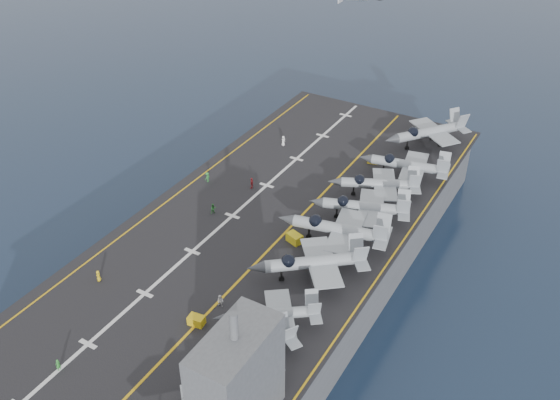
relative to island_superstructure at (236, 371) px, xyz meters
The scene contains 26 objects.
ground 38.02m from the island_superstructure, 116.57° to the left, with size 500.00×500.00×0.00m, color #142135.
hull 35.94m from the island_superstructure, 116.57° to the left, with size 36.00×90.00×10.00m, color #56595E.
flight_deck 34.41m from the island_superstructure, 116.57° to the left, with size 38.00×92.00×0.40m, color black.
foul_line 33.17m from the island_superstructure, 111.80° to the left, with size 0.35×90.00×0.02m, color gold.
landing_centerline 37.38m from the island_superstructure, 124.99° to the left, with size 0.50×90.00×0.02m, color silver.
deck_edge_port 44.50m from the island_superstructure, 136.85° to the left, with size 0.25×90.00×0.02m, color gold.
deck_edge_stbd 31.12m from the island_superstructure, 83.35° to the left, with size 0.25×90.00×0.02m, color gold.
island_superstructure is the anchor object (origin of this frame).
fighter_jet_1 9.29m from the island_superstructure, 114.76° to the left, with size 14.12×15.54×4.49m, color #8F979E, non-canonical shape.
fighter_jet_2 14.80m from the island_superstructure, 105.77° to the left, with size 15.29×14.40×4.42m, color #8F979E, non-canonical shape.
fighter_jet_3 24.52m from the island_superstructure, 99.11° to the left, with size 18.82×18.04×5.46m, color gray, non-canonical shape.
fighter_jet_4 32.42m from the island_superstructure, 97.30° to the left, with size 17.84×13.68×5.56m, color #8C959C, non-canonical shape.
fighter_jet_5 39.42m from the island_superstructure, 94.92° to the left, with size 17.48×14.48×5.20m, color #A2A8B2, non-canonical shape.
fighter_jet_6 46.62m from the island_superstructure, 95.06° to the left, with size 17.05×14.78×4.98m, color #9DA6AE, non-canonical shape.
fighter_jet_7 54.04m from the island_superstructure, 92.22° to the left, with size 16.40×12.49×5.14m, color #9FA7B0, non-canonical shape.
fighter_jet_8 66.68m from the island_superstructure, 92.53° to the left, with size 18.37×19.32×5.60m, color #9198A2, non-canonical shape.
tow_cart_a 16.55m from the island_superstructure, 143.23° to the left, with size 2.09×1.50×1.17m, color gold, non-canonical shape.
tow_cart_b 31.47m from the island_superstructure, 108.58° to the left, with size 2.54×2.05×1.32m, color gold, non-canonical shape.
tow_cart_c 56.67m from the island_superstructure, 99.28° to the left, with size 2.05×1.61×1.08m, color yellow, non-canonical shape.
crew_0 29.99m from the island_superstructure, 162.13° to the left, with size 0.96×1.13×1.60m, color yellow.
crew_2 38.26m from the island_superstructure, 129.25° to the left, with size 1.09×1.21×1.68m, color #2C8330.
crew_3 47.42m from the island_superstructure, 129.67° to the left, with size 0.70×1.04×1.71m, color #298633.
crew_4 44.84m from the island_superstructure, 120.70° to the left, with size 1.13×1.34×1.90m, color maroon.
crew_5 59.26m from the island_superstructure, 115.61° to the left, with size 0.76×1.13×1.87m, color white.
crew_6 22.45m from the island_superstructure, 168.14° to the right, with size 0.69×0.99×1.59m, color green.
crew_7 18.41m from the island_superstructure, 131.03° to the left, with size 1.07×0.73×1.76m, color white.
Camera 1 is at (38.93, -62.81, 64.30)m, focal length 40.00 mm.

